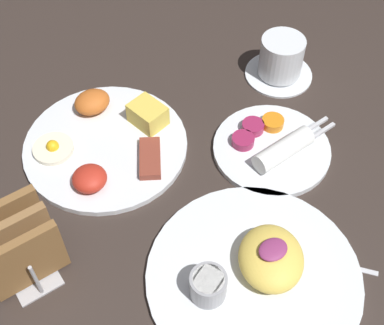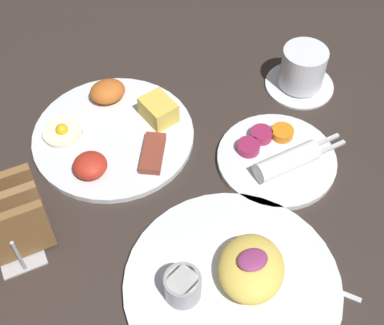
% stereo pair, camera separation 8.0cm
% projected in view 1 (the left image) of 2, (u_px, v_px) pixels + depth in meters
% --- Properties ---
extents(ground_plane, '(3.00, 3.00, 0.00)m').
position_uv_depth(ground_plane, '(179.00, 222.00, 0.77)').
color(ground_plane, '#332823').
extents(plate_breakfast, '(0.26, 0.26, 0.05)m').
position_uv_depth(plate_breakfast, '(106.00, 141.00, 0.85)').
color(plate_breakfast, white).
rests_on(plate_breakfast, ground_plane).
extents(plate_condiments, '(0.20, 0.19, 0.04)m').
position_uv_depth(plate_condiments, '(273.00, 147.00, 0.84)').
color(plate_condiments, white).
rests_on(plate_condiments, ground_plane).
extents(plate_foreground, '(0.29, 0.29, 0.06)m').
position_uv_depth(plate_foreground, '(255.00, 272.00, 0.70)').
color(plate_foreground, white).
rests_on(plate_foreground, ground_plane).
extents(toast_rack, '(0.10, 0.12, 0.10)m').
position_uv_depth(toast_rack, '(17.00, 245.00, 0.69)').
color(toast_rack, '#B7B7BC').
rests_on(toast_rack, ground_plane).
extents(coffee_cup, '(0.12, 0.12, 0.08)m').
position_uv_depth(coffee_cup, '(281.00, 60.00, 0.93)').
color(coffee_cup, white).
rests_on(coffee_cup, ground_plane).
extents(teaspoon, '(0.09, 0.10, 0.01)m').
position_uv_depth(teaspoon, '(314.00, 257.00, 0.73)').
color(teaspoon, silver).
rests_on(teaspoon, ground_plane).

